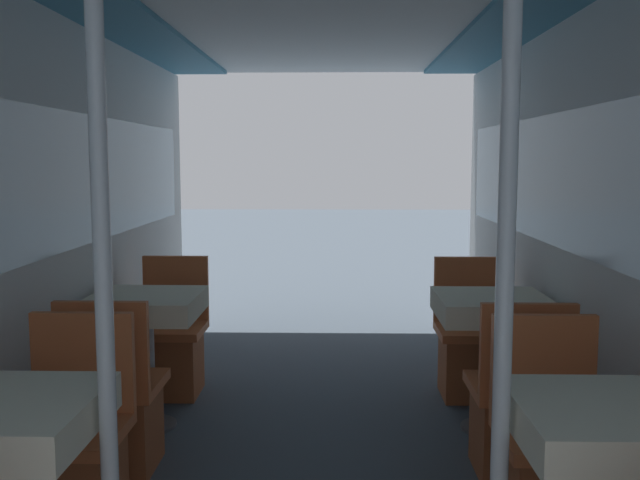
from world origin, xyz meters
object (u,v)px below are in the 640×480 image
Objects in this scene: chair_right_far_1 at (470,353)px; support_pole_right_0 at (505,287)px; chair_left_far_0 at (72,467)px; chair_left_far_1 at (171,351)px; support_pole_left_0 at (103,285)px; chair_right_near_1 at (516,419)px; dining_table_right_1 at (492,315)px; chair_left_near_1 at (116,416)px; dining_table_right_0 at (613,437)px; chair_right_far_0 at (552,472)px; dining_table_left_1 at (146,313)px.

support_pole_right_0 is at bearing 81.45° from chair_right_far_1.
chair_left_far_0 is 1.00× the size of chair_left_far_1.
support_pole_left_0 is 2.57× the size of chair_right_near_1.
chair_left_far_1 is 1.91m from chair_right_far_1.
dining_table_right_1 is at bearing -148.91° from chair_left_far_0.
dining_table_right_1 is (1.91, 0.58, 0.38)m from chair_left_near_1.
dining_table_right_0 is at bearing 0.00° from support_pole_right_0.
dining_table_right_1 is 0.87× the size of chair_right_far_1.
chair_left_far_0 is at bearing -163.21° from chair_right_near_1.
chair_left_far_1 is at bearing 98.55° from support_pole_left_0.
chair_left_far_1 is (-0.35, 2.31, -0.84)m from support_pole_left_0.
chair_left_near_1 is at bearing 90.00° from chair_left_far_1.
chair_left_far_1 is at bearing -90.00° from chair_left_far_0.
chair_right_far_0 is at bearing -90.00° from dining_table_right_1.
support_pole_right_0 is (1.57, -1.73, 0.47)m from dining_table_left_1.
dining_table_left_1 is 0.87× the size of chair_right_far_0.
support_pole_left_0 is 2.92m from chair_right_far_1.
chair_left_near_1 is 1.15m from chair_left_far_1.
chair_right_far_0 is 1.08m from support_pole_right_0.
chair_left_far_1 is 1.15× the size of dining_table_right_0.
support_pole_right_0 reaches higher than chair_left_far_1.
chair_right_near_1 is (0.35, 1.15, -0.84)m from support_pole_right_0.
chair_left_far_1 is at bearing 129.67° from dining_table_right_0.
chair_right_far_1 is at bearing 55.82° from support_pole_left_0.
support_pole_right_0 is (-0.35, -0.00, 0.47)m from dining_table_right_0.
chair_right_far_0 is (1.91, -1.73, 0.00)m from chair_left_far_1.
support_pole_left_0 reaches higher than dining_table_right_1.
dining_table_left_1 is 2.58m from dining_table_right_0.
dining_table_left_1 is 0.87× the size of chair_left_far_1.
dining_table_right_0 is at bearing -31.09° from chair_left_near_1.
dining_table_left_1 is at bearing 180.00° from dining_table_right_1.
support_pole_left_0 is at bearing -180.00° from dining_table_right_0.
support_pole_right_0 is 1.83m from dining_table_right_1.
dining_table_right_0 is at bearing -90.00° from chair_right_near_1.
dining_table_right_0 is (1.91, -1.15, 0.38)m from chair_left_near_1.
chair_right_near_1 is (-0.00, 1.15, -0.38)m from dining_table_right_0.
chair_left_near_1 is at bearing -16.79° from chair_right_far_0.
chair_left_far_0 is 2.00m from chair_right_near_1.
chair_left_far_1 is (0.00, 1.73, 0.00)m from chair_left_far_0.
dining_table_right_0 is at bearing -42.13° from dining_table_left_1.
chair_right_far_1 is (0.00, 2.31, -0.38)m from dining_table_right_0.
chair_right_far_0 and chair_right_far_1 have the same top height.
chair_right_far_0 is at bearing 90.00° from chair_right_far_1.
dining_table_left_1 is at bearing 163.23° from chair_right_near_1.
chair_left_far_0 reaches higher than dining_table_right_0.
support_pole_left_0 is 2.57× the size of chair_right_far_0.
dining_table_right_0 is at bearing 90.00° from chair_right_far_1.
dining_table_right_0 is 0.34× the size of support_pole_right_0.
dining_table_left_1 is (0.00, 1.15, 0.38)m from chair_left_far_0.
chair_left_far_1 is 2.92m from support_pole_right_0.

